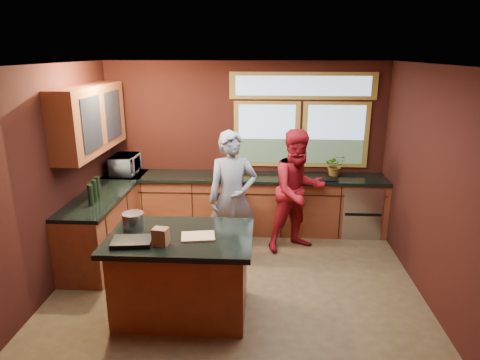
# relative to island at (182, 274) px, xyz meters

# --- Properties ---
(floor) EXTENTS (4.50, 4.50, 0.00)m
(floor) POSITION_rel_island_xyz_m (0.57, 0.67, -0.48)
(floor) COLOR brown
(floor) RESTS_ON ground
(room_shell) EXTENTS (4.52, 4.02, 2.71)m
(room_shell) POSITION_rel_island_xyz_m (-0.02, 0.99, 1.32)
(room_shell) COLOR black
(room_shell) RESTS_ON ground
(back_counter) EXTENTS (4.50, 0.64, 0.93)m
(back_counter) POSITION_rel_island_xyz_m (0.77, 2.36, -0.01)
(back_counter) COLOR #612716
(back_counter) RESTS_ON floor
(left_counter) EXTENTS (0.64, 2.30, 0.93)m
(left_counter) POSITION_rel_island_xyz_m (-1.38, 1.52, -0.01)
(left_counter) COLOR #612716
(left_counter) RESTS_ON floor
(island) EXTENTS (1.55, 1.05, 0.95)m
(island) POSITION_rel_island_xyz_m (0.00, 0.00, 0.00)
(island) COLOR #612716
(island) RESTS_ON floor
(person_grey) EXTENTS (0.75, 0.58, 1.84)m
(person_grey) POSITION_rel_island_xyz_m (0.47, 1.29, 0.44)
(person_grey) COLOR slate
(person_grey) RESTS_ON floor
(person_red) EXTENTS (1.09, 1.00, 1.80)m
(person_red) POSITION_rel_island_xyz_m (1.39, 1.73, 0.42)
(person_red) COLOR maroon
(person_red) RESTS_ON floor
(microwave) EXTENTS (0.38, 0.56, 0.31)m
(microwave) POSITION_rel_island_xyz_m (-1.35, 2.37, 0.61)
(microwave) COLOR #999999
(microwave) RESTS_ON left_counter
(potted_plant) EXTENTS (0.32, 0.28, 0.35)m
(potted_plant) POSITION_rel_island_xyz_m (2.01, 2.42, 0.63)
(potted_plant) COLOR #999999
(potted_plant) RESTS_ON back_counter
(paper_towel) EXTENTS (0.12, 0.12, 0.28)m
(paper_towel) POSITION_rel_island_xyz_m (1.26, 2.37, 0.59)
(paper_towel) COLOR white
(paper_towel) RESTS_ON back_counter
(cutting_board) EXTENTS (0.39, 0.30, 0.02)m
(cutting_board) POSITION_rel_island_xyz_m (0.20, -0.05, 0.48)
(cutting_board) COLOR tan
(cutting_board) RESTS_ON island
(stock_pot) EXTENTS (0.24, 0.24, 0.18)m
(stock_pot) POSITION_rel_island_xyz_m (-0.55, 0.15, 0.56)
(stock_pot) COLOR #A5A5AA
(stock_pot) RESTS_ON island
(paper_bag) EXTENTS (0.17, 0.15, 0.18)m
(paper_bag) POSITION_rel_island_xyz_m (-0.15, -0.25, 0.56)
(paper_bag) COLOR brown
(paper_bag) RESTS_ON island
(black_tray) EXTENTS (0.43, 0.33, 0.05)m
(black_tray) POSITION_rel_island_xyz_m (-0.45, -0.25, 0.49)
(black_tray) COLOR black
(black_tray) RESTS_ON island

